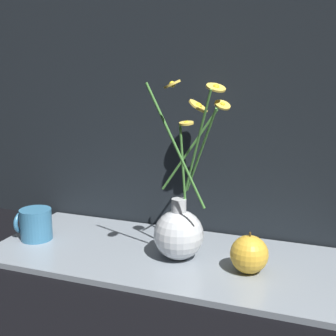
{
  "coord_description": "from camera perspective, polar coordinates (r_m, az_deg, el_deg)",
  "views": [
    {
      "loc": [
        0.34,
        -0.87,
        0.41
      ],
      "look_at": [
        0.01,
        0.0,
        0.2
      ],
      "focal_mm": 50.0,
      "sensor_mm": 36.0,
      "label": 1
    }
  ],
  "objects": [
    {
      "name": "shelf",
      "position": [
        1.02,
        -0.63,
        -10.69
      ],
      "size": [
        0.74,
        0.32,
        0.01
      ],
      "color": "gray",
      "rests_on": "ground_plane"
    },
    {
      "name": "yellow_mug",
      "position": [
        1.12,
        -15.9,
        -6.6
      ],
      "size": [
        0.08,
        0.07,
        0.07
      ],
      "color": "teal",
      "rests_on": "shelf"
    },
    {
      "name": "orange_fruit",
      "position": [
        0.93,
        9.87,
        -10.32
      ],
      "size": [
        0.07,
        0.07,
        0.08
      ],
      "color": "gold",
      "rests_on": "shelf"
    },
    {
      "name": "vase_with_flowers",
      "position": [
        0.97,
        1.43,
        -7.32
      ],
      "size": [
        0.15,
        0.27,
        0.37
      ],
      "color": "silver",
      "rests_on": "shelf"
    },
    {
      "name": "ground_plane",
      "position": [
        1.02,
        -0.63,
        -11.0
      ],
      "size": [
        6.0,
        6.0,
        0.0
      ],
      "primitive_type": "plane",
      "color": "black"
    }
  ]
}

